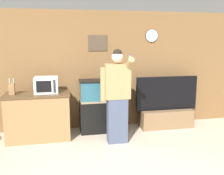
# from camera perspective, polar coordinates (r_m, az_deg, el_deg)

# --- Properties ---
(wall_back_paneled) EXTENTS (10.00, 0.08, 2.60)m
(wall_back_paneled) POSITION_cam_1_polar(r_m,az_deg,el_deg) (5.63, -1.49, 3.97)
(wall_back_paneled) COLOR brown
(wall_back_paneled) RESTS_ON ground_plane
(counter_island) EXTENTS (1.26, 0.61, 0.94)m
(counter_island) POSITION_cam_1_polar(r_m,az_deg,el_deg) (5.23, -16.44, -6.34)
(counter_island) COLOR olive
(counter_island) RESTS_ON ground_plane
(microwave) EXTENTS (0.45, 0.36, 0.32)m
(microwave) POSITION_cam_1_polar(r_m,az_deg,el_deg) (5.11, -14.79, 0.60)
(microwave) COLOR white
(microwave) RESTS_ON counter_island
(knife_block) EXTENTS (0.10, 0.11, 0.32)m
(knife_block) POSITION_cam_1_polar(r_m,az_deg,el_deg) (5.14, -21.93, -0.24)
(knife_block) COLOR olive
(knife_block) RESTS_ON counter_island
(aquarium_on_stand) EXTENTS (0.99, 0.44, 1.14)m
(aquarium_on_stand) POSITION_cam_1_polar(r_m,az_deg,el_deg) (5.43, -2.13, -4.15)
(aquarium_on_stand) COLOR black
(aquarium_on_stand) RESTS_ON ground_plane
(tv_on_stand) EXTENTS (1.44, 0.40, 1.17)m
(tv_on_stand) POSITION_cam_1_polar(r_m,az_deg,el_deg) (5.85, 12.28, -5.61)
(tv_on_stand) COLOR brown
(tv_on_stand) RESTS_ON ground_plane
(person_standing) EXTENTS (0.57, 0.43, 1.81)m
(person_standing) POSITION_cam_1_polar(r_m,az_deg,el_deg) (4.73, 1.12, -1.77)
(person_standing) COLOR #424C66
(person_standing) RESTS_ON ground_plane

